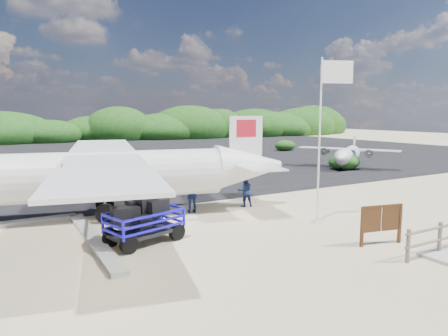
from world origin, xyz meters
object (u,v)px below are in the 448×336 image
at_px(flagpole, 317,223).
at_px(crew_a, 157,214).
at_px(signboard, 380,245).
at_px(crew_b, 245,191).
at_px(crew_c, 192,195).
at_px(baggage_cart, 145,243).
at_px(aircraft_large, 303,158).

relative_size(flagpole, crew_a, 4.06).
distance_m(signboard, crew_a, 7.61).
xyz_separation_m(flagpole, crew_b, (-0.98, 3.77, 0.73)).
bearing_deg(crew_c, crew_b, -173.32).
xyz_separation_m(baggage_cart, crew_a, (0.61, 0.53, 0.79)).
bearing_deg(crew_a, crew_b, -173.95).
height_order(crew_a, crew_c, crew_a).
bearing_deg(flagpole, crew_c, 132.69).
xyz_separation_m(flagpole, aircraft_large, (15.26, 18.63, 0.00)).
xyz_separation_m(signboard, crew_b, (-0.95, 6.81, 0.73)).
distance_m(signboard, crew_c, 7.85).
bearing_deg(aircraft_large, flagpole, 62.94).
height_order(baggage_cart, crew_b, crew_b).
bearing_deg(aircraft_large, crew_b, 54.72).
xyz_separation_m(flagpole, crew_a, (-6.10, 1.47, 0.79)).
relative_size(baggage_cart, aircraft_large, 0.15).
bearing_deg(flagpole, baggage_cart, 172.05).
relative_size(crew_c, aircraft_large, 0.09).
distance_m(crew_c, aircraft_large, 23.94).
distance_m(baggage_cart, crew_c, 4.37).
height_order(flagpole, crew_c, flagpole).
bearing_deg(baggage_cart, aircraft_large, 22.51).
distance_m(crew_b, crew_c, 2.62).
bearing_deg(aircraft_large, baggage_cart, 51.11).
height_order(flagpole, crew_a, flagpole).
bearing_deg(flagpole, crew_a, 166.50).
xyz_separation_m(crew_b, aircraft_large, (16.24, 14.86, -0.73)).
bearing_deg(aircraft_large, signboard, 67.07).
bearing_deg(signboard, aircraft_large, 67.00).
distance_m(baggage_cart, signboard, 7.78).
distance_m(baggage_cart, crew_a, 1.13).
height_order(flagpole, crew_b, flagpole).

